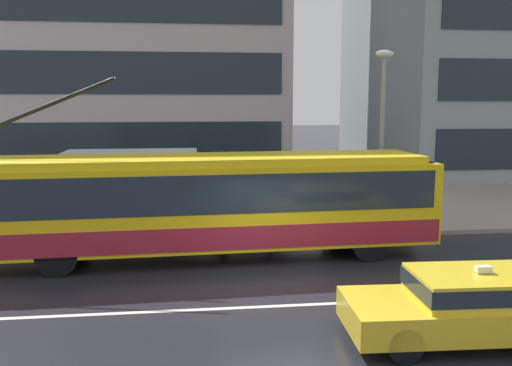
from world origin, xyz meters
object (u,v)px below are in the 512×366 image
object	(u,v)px
pedestrian_walking_past	(225,181)
trolleybus	(212,202)
pedestrian_approaching_curb	(325,182)
bus_shelter	(133,170)
pedestrian_at_shelter	(269,183)
taxi_oncoming_near	(475,303)
street_lamp	(382,123)

from	to	relation	value
pedestrian_walking_past	trolleybus	bearing A→B (deg)	-100.76
pedestrian_walking_past	pedestrian_approaching_curb	bearing A→B (deg)	-6.92
trolleybus	bus_shelter	distance (m)	4.20
trolleybus	pedestrian_walking_past	xyz separation A→B (m)	(0.57, 2.98, 0.13)
pedestrian_at_shelter	pedestrian_walking_past	xyz separation A→B (m)	(-1.43, 0.39, 0.03)
taxi_oncoming_near	street_lamp	size ratio (longest dim) A/B	0.81
pedestrian_approaching_curb	street_lamp	world-z (taller)	street_lamp
bus_shelter	pedestrian_approaching_curb	distance (m)	6.35
pedestrian_at_shelter	street_lamp	world-z (taller)	street_lamp
taxi_oncoming_near	pedestrian_walking_past	xyz separation A→B (m)	(-3.93, 9.07, 0.99)
street_lamp	taxi_oncoming_near	bearing A→B (deg)	-97.65
pedestrian_at_shelter	pedestrian_walking_past	size ratio (longest dim) A/B	1.00
trolleybus	street_lamp	xyz separation A→B (m)	(5.61, 2.22, 2.05)
pedestrian_walking_past	street_lamp	world-z (taller)	street_lamp
trolleybus	pedestrian_at_shelter	world-z (taller)	trolleybus
street_lamp	trolleybus	bearing A→B (deg)	-158.38
pedestrian_walking_past	pedestrian_at_shelter	bearing A→B (deg)	-15.47
taxi_oncoming_near	pedestrian_at_shelter	bearing A→B (deg)	106.10
pedestrian_at_shelter	street_lamp	xyz separation A→B (m)	(3.62, -0.36, 1.95)
trolleybus	pedestrian_at_shelter	size ratio (longest dim) A/B	7.00
bus_shelter	pedestrian_at_shelter	world-z (taller)	bus_shelter
bus_shelter	pedestrian_approaching_curb	bearing A→B (deg)	-7.24
bus_shelter	taxi_oncoming_near	bearing A→B (deg)	-53.76
pedestrian_approaching_curb	taxi_oncoming_near	bearing A→B (deg)	-85.71
taxi_oncoming_near	pedestrian_walking_past	world-z (taller)	pedestrian_walking_past
bus_shelter	street_lamp	distance (m)	8.29
trolleybus	bus_shelter	size ratio (longest dim) A/B	3.27
bus_shelter	pedestrian_walking_past	distance (m)	3.06
trolleybus	pedestrian_approaching_curb	xyz separation A→B (m)	(3.85, 2.58, 0.11)
taxi_oncoming_near	trolleybus	bearing A→B (deg)	126.41
bus_shelter	street_lamp	world-z (taller)	street_lamp
taxi_oncoming_near	street_lamp	xyz separation A→B (m)	(1.12, 8.32, 2.91)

